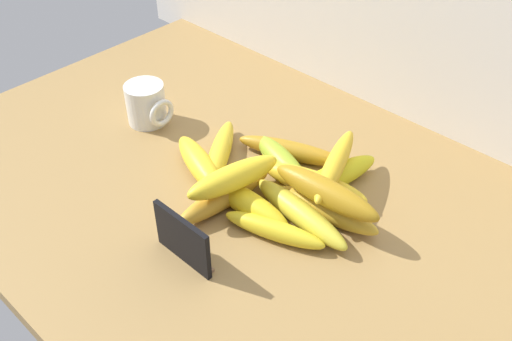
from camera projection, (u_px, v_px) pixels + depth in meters
counter_top at (225, 189)px, 99.16cm from camera, size 110.00×76.00×3.00cm
chalkboard_sign at (183, 241)px, 82.37cm from camera, size 11.00×1.80×8.40cm
coffee_mug at (147, 104)px, 109.93cm from camera, size 9.08×7.58×7.99cm
banana_0 at (300, 213)px, 89.59cm from camera, size 20.38×6.30×3.88cm
banana_1 at (220, 154)px, 101.43cm from camera, size 14.30×18.27×3.59cm
banana_2 at (281, 161)px, 99.66cm from camera, size 15.94×8.41×4.01cm
banana_3 at (225, 196)px, 92.76cm from camera, size 5.09×19.21×3.85cm
banana_4 at (314, 184)px, 94.73cm from camera, size 19.21×8.67×4.26cm
banana_5 at (332, 178)px, 95.90cm from camera, size 8.27×19.24×4.25cm
banana_6 at (274, 230)px, 87.20cm from camera, size 16.70×8.24×3.22cm
banana_7 at (249, 204)px, 91.02cm from camera, size 16.44×4.32×4.13cm
banana_8 at (200, 165)px, 98.56cm from camera, size 17.82×9.87×4.25cm
banana_9 at (292, 151)px, 102.27cm from camera, size 20.04×10.85×3.49cm
banana_10 at (325, 210)px, 90.28cm from camera, size 18.86×6.67×3.69cm
banana_11 at (335, 165)px, 92.59cm from camera, size 10.17×19.66×3.22cm
banana_12 at (234, 177)px, 90.04cm from camera, size 7.73×17.06×4.24cm
banana_13 at (326, 192)px, 87.54cm from camera, size 18.99×5.27×4.22cm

